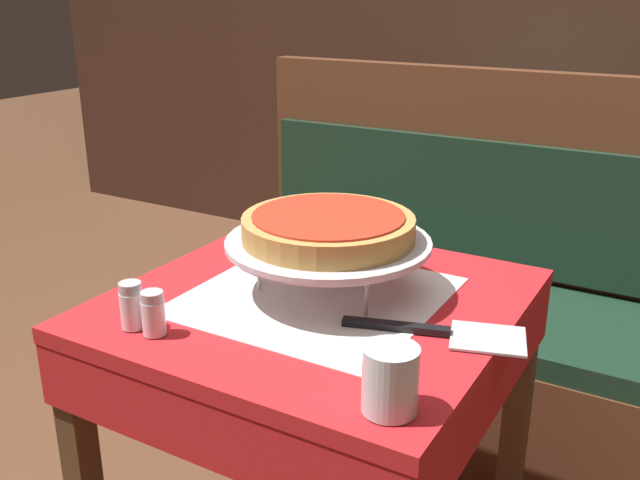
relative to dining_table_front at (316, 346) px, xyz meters
name	(u,v)px	position (x,y,z in m)	size (l,w,h in m)	color
dining_table_front	(316,346)	(0.00, 0.00, 0.00)	(0.70, 0.70, 0.76)	red
dining_table_rear	(520,164)	(-0.06, 1.64, 0.00)	(0.71, 0.71, 0.76)	#1E6B33
booth_bench	(456,335)	(0.00, 0.82, -0.34)	(1.47, 0.54, 1.07)	brown
back_wall_panel	(582,10)	(0.00, 2.16, 0.55)	(6.00, 0.04, 2.40)	#3D2319
pizza_pan_stand	(328,244)	(0.01, 0.03, 0.20)	(0.38, 0.38, 0.10)	#ADADB2
deep_dish_pizza	(328,227)	(0.01, 0.03, 0.23)	(0.32, 0.32, 0.05)	#C68E47
pizza_server	(444,333)	(0.26, -0.03, 0.11)	(0.30, 0.15, 0.01)	#BCBCC1
water_glass_near	(390,379)	(0.28, -0.27, 0.15)	(0.08, 0.08, 0.09)	silver
salt_shaker	(132,306)	(-0.20, -0.27, 0.14)	(0.04, 0.04, 0.08)	silver
pepper_shaker	(153,313)	(-0.15, -0.27, 0.14)	(0.04, 0.04, 0.07)	silver
napkin_holder	(353,220)	(-0.08, 0.31, 0.15)	(0.10, 0.05, 0.09)	#B2B2B7
condiment_caddy	(552,126)	(0.02, 1.73, 0.14)	(0.15, 0.15, 0.15)	black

